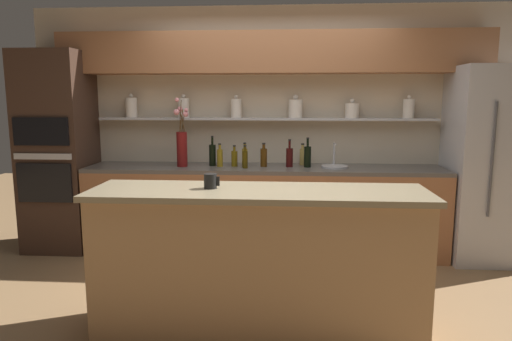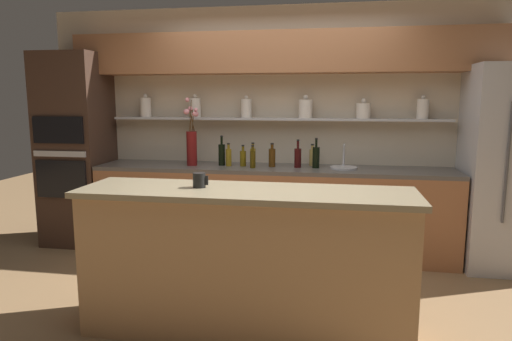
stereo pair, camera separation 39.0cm
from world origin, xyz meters
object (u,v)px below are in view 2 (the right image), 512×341
Objects in this scene: bottle_oil_8 at (253,157)px; bottle_oil_2 at (243,158)px; refrigerator at (508,168)px; bottle_oil_1 at (253,159)px; oven_tower at (76,150)px; bottle_wine_3 at (222,154)px; bottle_spirit_6 at (272,157)px; coffee_mug at (199,180)px; sink_fixture at (344,166)px; bottle_wine_5 at (298,157)px; bottle_wine_4 at (316,157)px; flower_vase at (192,142)px; bottle_oil_7 at (229,157)px; bottle_spirit_0 at (312,157)px.

bottle_oil_2 is at bearing 159.96° from bottle_oil_8.
bottle_oil_1 is at bearing -178.49° from refrigerator.
oven_tower is (-4.47, 0.04, 0.09)m from refrigerator.
bottle_spirit_6 is at bearing -2.16° from bottle_wine_3.
coffee_mug is at bearing -99.14° from bottle_spirit_6.
sink_fixture is at bearing 0.14° from bottle_oil_2.
bottle_oil_1 is 0.39m from bottle_wine_3.
bottle_wine_5 is 1.13× the size of bottle_oil_8.
bottle_spirit_6 is (-0.45, 0.00, -0.01)m from bottle_wine_4.
bottle_oil_8 is at bearing -0.32° from flower_vase.
flower_vase is at bearing -177.48° from bottle_oil_7.
bottle_spirit_6 is (-0.27, 0.00, -0.00)m from bottle_wine_5.
bottle_oil_1 is at bearing -147.40° from bottle_spirit_6.
bottle_oil_1 is 0.96× the size of bottle_spirit_6.
bottle_spirit_6 reaches higher than coffee_mug.
bottle_wine_3 is at bearing 173.40° from bottle_oil_2.
bottle_oil_7 is at bearing 161.56° from bottle_oil_1.
sink_fixture is at bearing 0.24° from oven_tower.
bottle_oil_2 is (-0.12, 0.11, -0.01)m from bottle_oil_1.
oven_tower reaches higher than bottle_oil_8.
bottle_wine_5 is 0.27m from bottle_spirit_6.
bottle_oil_8 is at bearing 179.87° from refrigerator.
bottle_wine_4 reaches higher than bottle_spirit_0.
coffee_mug is at bearing -88.81° from bottle_oil_2.
coffee_mug is (0.19, -1.66, 0.05)m from bottle_oil_7.
bottle_wine_4 is at bearing 3.85° from bottle_oil_8.
oven_tower is 1.75m from bottle_oil_7.
refrigerator reaches higher than bottle_oil_1.
bottle_spirit_6 is at bearing 179.56° from bottle_wine_5.
refrigerator is 8.45× the size of bottle_spirit_0.
bottle_spirit_6 is at bearing 3.36° from bottle_oil_7.
bottle_spirit_0 is 0.74m from bottle_oil_2.
bottle_oil_2 is 0.73× the size of bottle_wine_4.
bottle_oil_7 is at bearing 179.44° from refrigerator.
bottle_wine_5 is 1.17× the size of bottle_spirit_6.
refrigerator is at bearing -0.47° from oven_tower.
sink_fixture is 1.16× the size of bottle_oil_1.
coffee_mug is at bearing -93.19° from bottle_oil_1.
bottle_spirit_0 is at bearing 12.46° from bottle_oil_7.
flower_vase is (-3.12, 0.01, 0.20)m from refrigerator.
oven_tower is 9.45× the size of bottle_oil_2.
refrigerator reaches higher than sink_fixture.
bottle_oil_7 is (0.09, -0.05, -0.02)m from bottle_wine_3.
bottle_spirit_6 is 1.02× the size of bottle_oil_7.
bottle_oil_1 is 2.19× the size of coffee_mug.
bottle_oil_2 is (-0.72, -0.17, -0.01)m from bottle_spirit_0.
bottle_wine_3 is at bearing 99.00° from coffee_mug.
bottle_oil_8 is (0.26, -0.02, 0.01)m from bottle_oil_7.
bottle_oil_1 is (0.67, -0.07, -0.15)m from flower_vase.
coffee_mug is (-0.27, -1.69, 0.05)m from bottle_spirit_6.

